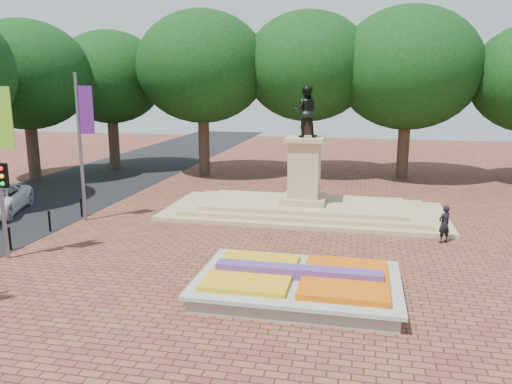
# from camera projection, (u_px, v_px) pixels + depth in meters

# --- Properties ---
(ground) EXTENTS (90.00, 90.00, 0.00)m
(ground) POSITION_uv_depth(u_px,v_px,m) (277.00, 269.00, 17.81)
(ground) COLOR brown
(ground) RESTS_ON ground
(asphalt_street) EXTENTS (9.00, 90.00, 0.02)m
(asphalt_street) POSITION_uv_depth(u_px,v_px,m) (7.00, 212.00, 25.67)
(asphalt_street) COLOR black
(asphalt_street) RESTS_ON ground
(flower_bed) EXTENTS (6.30, 4.30, 0.91)m
(flower_bed) POSITION_uv_depth(u_px,v_px,m) (299.00, 283.00, 15.61)
(flower_bed) COLOR gray
(flower_bed) RESTS_ON ground
(monument) EXTENTS (14.00, 6.00, 6.40)m
(monument) POSITION_uv_depth(u_px,v_px,m) (304.00, 197.00, 25.27)
(monument) COLOR tan
(monument) RESTS_ON ground
(tree_row_back) EXTENTS (44.80, 8.80, 10.43)m
(tree_row_back) POSITION_uv_depth(u_px,v_px,m) (358.00, 81.00, 33.11)
(tree_row_back) COLOR #3B2D20
(tree_row_back) RESTS_ON ground
(pedestrian) EXTENTS (0.70, 0.65, 1.60)m
(pedestrian) POSITION_uv_depth(u_px,v_px,m) (444.00, 224.00, 20.66)
(pedestrian) COLOR black
(pedestrian) RESTS_ON ground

